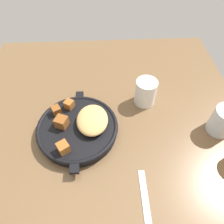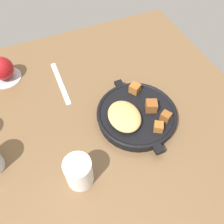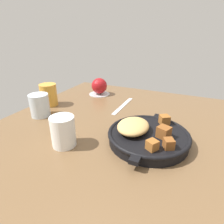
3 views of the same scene
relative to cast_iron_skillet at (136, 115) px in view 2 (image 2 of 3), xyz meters
The scene contains 6 objects.
ground_plane 8.60cm from the cast_iron_skillet, 89.07° to the left, with size 98.68×88.76×2.40cm, color brown.
cast_iron_skillet is the anchor object (origin of this frame).
saucer_plate 46.20cm from the cast_iron_skillet, 45.20° to the left, with size 10.28×10.28×0.60cm, color #B7BABF.
red_apple 46.20cm from the cast_iron_skillet, 45.20° to the left, with size 7.67×7.67×7.67cm, color maroon.
butter_knife 28.40cm from the cast_iron_skillet, 35.38° to the left, with size 20.16×1.60×0.36cm, color silver.
white_creamer_pitcher 23.69cm from the cast_iron_skillet, 118.04° to the left, with size 6.70×6.70×8.76cm, color white.
Camera 2 is at (-35.46, 14.71, 59.51)cm, focal length 38.98 mm.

